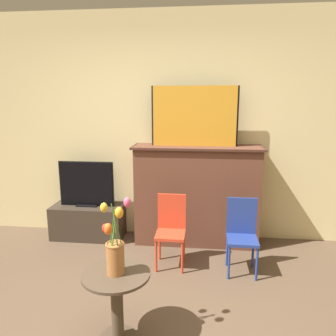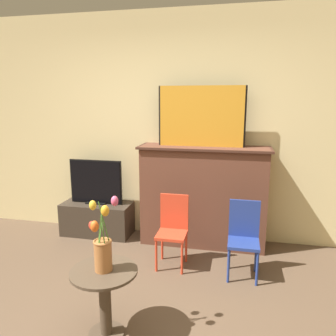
{
  "view_description": "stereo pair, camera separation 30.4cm",
  "coord_description": "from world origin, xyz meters",
  "px_view_note": "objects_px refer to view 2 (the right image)",
  "views": [
    {
      "loc": [
        0.52,
        -1.82,
        1.7
      ],
      "look_at": [
        0.19,
        1.14,
        1.07
      ],
      "focal_mm": 35.0,
      "sensor_mm": 36.0,
      "label": 1
    },
    {
      "loc": [
        0.82,
        -1.77,
        1.7
      ],
      "look_at": [
        0.19,
        1.14,
        1.07
      ],
      "focal_mm": 35.0,
      "sensor_mm": 36.0,
      "label": 2
    }
  ],
  "objects_px": {
    "tv_monitor": "(96,182)",
    "chair_blue": "(244,234)",
    "painting": "(201,116)",
    "chair_red": "(173,226)",
    "vase_tulips": "(102,246)"
  },
  "relations": [
    {
      "from": "tv_monitor",
      "to": "chair_blue",
      "type": "bearing_deg",
      "value": -18.91
    },
    {
      "from": "painting",
      "to": "tv_monitor",
      "type": "relative_size",
      "value": 1.45
    },
    {
      "from": "tv_monitor",
      "to": "chair_blue",
      "type": "height_order",
      "value": "tv_monitor"
    },
    {
      "from": "painting",
      "to": "chair_red",
      "type": "height_order",
      "value": "painting"
    },
    {
      "from": "painting",
      "to": "chair_blue",
      "type": "relative_size",
      "value": 1.32
    },
    {
      "from": "chair_blue",
      "to": "chair_red",
      "type": "bearing_deg",
      "value": 175.77
    },
    {
      "from": "chair_red",
      "to": "vase_tulips",
      "type": "distance_m",
      "value": 1.21
    },
    {
      "from": "chair_red",
      "to": "chair_blue",
      "type": "height_order",
      "value": "same"
    },
    {
      "from": "painting",
      "to": "vase_tulips",
      "type": "bearing_deg",
      "value": -105.22
    },
    {
      "from": "vase_tulips",
      "to": "tv_monitor",
      "type": "bearing_deg",
      "value": 115.77
    },
    {
      "from": "chair_red",
      "to": "vase_tulips",
      "type": "height_order",
      "value": "vase_tulips"
    },
    {
      "from": "tv_monitor",
      "to": "vase_tulips",
      "type": "distance_m",
      "value": 1.9
    },
    {
      "from": "chair_red",
      "to": "vase_tulips",
      "type": "bearing_deg",
      "value": -103.07
    },
    {
      "from": "painting",
      "to": "chair_red",
      "type": "relative_size",
      "value": 1.32
    },
    {
      "from": "chair_blue",
      "to": "vase_tulips",
      "type": "xyz_separation_m",
      "value": [
        -0.98,
        -1.09,
        0.29
      ]
    }
  ]
}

